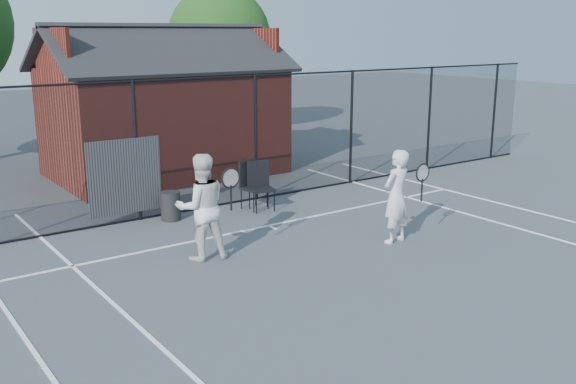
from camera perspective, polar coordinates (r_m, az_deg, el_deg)
ground at (r=11.25m, az=6.87°, el=-6.67°), size 80.00×80.00×0.00m
court_lines at (r=10.39m, az=11.84°, el=-8.65°), size 11.02×18.00×0.01m
fence at (r=14.66m, az=-7.17°, el=4.08°), size 22.04×3.00×3.00m
clubhouse at (r=18.54m, az=-10.96°, el=6.52°), size 6.50×4.36×4.19m
tree_right at (r=25.57m, az=-6.11°, el=13.43°), size 3.97×3.97×5.70m
player_front at (r=12.40m, az=9.61°, el=-0.39°), size 0.84×0.65×1.82m
player_back at (r=11.41m, az=-7.69°, el=-1.33°), size 1.10×0.91×1.91m
chair_left at (r=14.65m, az=-2.99°, el=0.55°), size 0.59×0.61×1.08m
chair_right at (r=14.53m, az=-2.35°, el=0.44°), size 0.62×0.64×1.09m
waste_bin at (r=14.05m, az=-10.38°, el=-1.23°), size 0.49×0.49×0.62m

